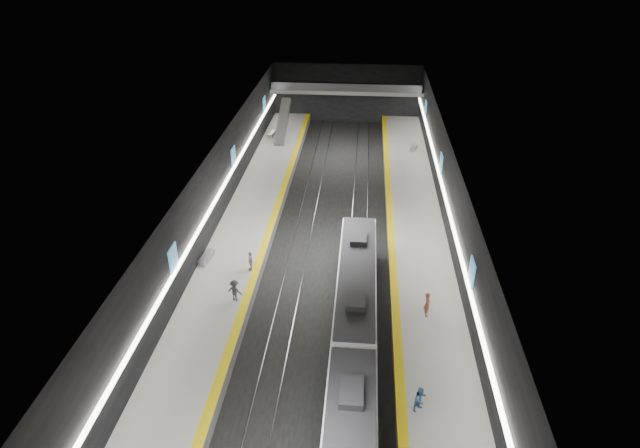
# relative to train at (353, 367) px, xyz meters

# --- Properties ---
(ground) EXTENTS (70.00, 70.00, 0.00)m
(ground) POSITION_rel_train_xyz_m (-2.50, 14.52, -2.20)
(ground) COLOR black
(ground) RESTS_ON ground
(ceiling) EXTENTS (20.00, 70.00, 0.04)m
(ceiling) POSITION_rel_train_xyz_m (-2.50, 14.52, 5.80)
(ceiling) COLOR beige
(ceiling) RESTS_ON wall_left
(wall_left) EXTENTS (0.04, 70.00, 8.00)m
(wall_left) POSITION_rel_train_xyz_m (-12.50, 14.52, 1.80)
(wall_left) COLOR black
(wall_left) RESTS_ON ground
(wall_right) EXTENTS (0.04, 70.00, 8.00)m
(wall_right) POSITION_rel_train_xyz_m (7.50, 14.52, 1.80)
(wall_right) COLOR black
(wall_right) RESTS_ON ground
(wall_back) EXTENTS (20.00, 0.04, 8.00)m
(wall_back) POSITION_rel_train_xyz_m (-2.50, 49.52, 1.80)
(wall_back) COLOR black
(wall_back) RESTS_ON ground
(platform_left) EXTENTS (5.00, 70.00, 1.00)m
(platform_left) POSITION_rel_train_xyz_m (-10.00, 14.52, -1.70)
(platform_left) COLOR slate
(platform_left) RESTS_ON ground
(tile_surface_left) EXTENTS (5.00, 70.00, 0.02)m
(tile_surface_left) POSITION_rel_train_xyz_m (-10.00, 14.52, -1.19)
(tile_surface_left) COLOR #AAAAA5
(tile_surface_left) RESTS_ON platform_left
(tactile_strip_left) EXTENTS (0.60, 70.00, 0.02)m
(tactile_strip_left) POSITION_rel_train_xyz_m (-7.80, 14.52, -1.18)
(tactile_strip_left) COLOR yellow
(tactile_strip_left) RESTS_ON platform_left
(platform_right) EXTENTS (5.00, 70.00, 1.00)m
(platform_right) POSITION_rel_train_xyz_m (5.00, 14.52, -1.70)
(platform_right) COLOR slate
(platform_right) RESTS_ON ground
(tile_surface_right) EXTENTS (5.00, 70.00, 0.02)m
(tile_surface_right) POSITION_rel_train_xyz_m (5.00, 14.52, -1.19)
(tile_surface_right) COLOR #AAAAA5
(tile_surface_right) RESTS_ON platform_right
(tactile_strip_right) EXTENTS (0.60, 70.00, 0.02)m
(tactile_strip_right) POSITION_rel_train_xyz_m (2.80, 14.52, -1.18)
(tactile_strip_right) COLOR yellow
(tactile_strip_right) RESTS_ON platform_right
(rails) EXTENTS (6.52, 70.00, 0.12)m
(rails) POSITION_rel_train_xyz_m (-2.50, 14.52, -2.14)
(rails) COLOR gray
(rails) RESTS_ON ground
(train) EXTENTS (2.69, 30.04, 3.60)m
(train) POSITION_rel_train_xyz_m (0.00, 0.00, 0.00)
(train) COLOR #0E1135
(train) RESTS_ON ground
(ad_posters) EXTENTS (19.94, 53.50, 2.20)m
(ad_posters) POSITION_rel_train_xyz_m (-2.50, 15.52, 2.30)
(ad_posters) COLOR #4190C3
(ad_posters) RESTS_ON wall_left
(cove_light_left) EXTENTS (0.25, 68.60, 0.12)m
(cove_light_left) POSITION_rel_train_xyz_m (-12.30, 14.52, 1.60)
(cove_light_left) COLOR white
(cove_light_left) RESTS_ON wall_left
(cove_light_right) EXTENTS (0.25, 68.60, 0.12)m
(cove_light_right) POSITION_rel_train_xyz_m (7.30, 14.52, 1.60)
(cove_light_right) COLOR white
(cove_light_right) RESTS_ON wall_right
(mezzanine_bridge) EXTENTS (20.00, 3.00, 1.50)m
(mezzanine_bridge) POSITION_rel_train_xyz_m (-2.50, 47.45, 2.84)
(mezzanine_bridge) COLOR gray
(mezzanine_bridge) RESTS_ON wall_left
(escalator) EXTENTS (1.20, 7.50, 3.92)m
(escalator) POSITION_rel_train_xyz_m (-10.00, 40.52, 0.70)
(escalator) COLOR #99999E
(escalator) RESTS_ON platform_left
(bench_left_near) EXTENTS (0.85, 2.10, 0.50)m
(bench_left_near) POSITION_rel_train_xyz_m (-12.00, 11.91, -0.95)
(bench_left_near) COLOR #99999E
(bench_left_near) RESTS_ON platform_left
(bench_left_far) EXTENTS (0.74, 1.96, 0.47)m
(bench_left_far) POSITION_rel_train_xyz_m (-11.47, 40.37, -0.96)
(bench_left_far) COLOR #99999E
(bench_left_far) RESTS_ON platform_left
(bench_right_far) EXTENTS (0.98, 1.88, 0.44)m
(bench_right_far) POSITION_rel_train_xyz_m (6.04, 37.35, -0.97)
(bench_right_far) COLOR #99999E
(bench_right_far) RESTS_ON platform_right
(passenger_right_a) EXTENTS (0.48, 0.70, 1.85)m
(passenger_right_a) POSITION_rel_train_xyz_m (4.84, 6.55, -0.27)
(passenger_right_a) COLOR #B35442
(passenger_right_a) RESTS_ON platform_right
(passenger_right_b) EXTENTS (0.98, 0.96, 1.59)m
(passenger_right_b) POSITION_rel_train_xyz_m (3.76, -1.73, -0.40)
(passenger_right_b) COLOR #496C9F
(passenger_right_b) RESTS_ON platform_right
(passenger_left_a) EXTENTS (0.46, 0.99, 1.65)m
(passenger_left_a) POSITION_rel_train_xyz_m (-8.18, 10.88, -0.37)
(passenger_left_a) COLOR silver
(passenger_left_a) RESTS_ON platform_left
(passenger_left_b) EXTENTS (1.21, 0.90, 1.68)m
(passenger_left_b) POSITION_rel_train_xyz_m (-8.54, 7.04, -0.36)
(passenger_left_b) COLOR #403E46
(passenger_left_b) RESTS_ON platform_left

